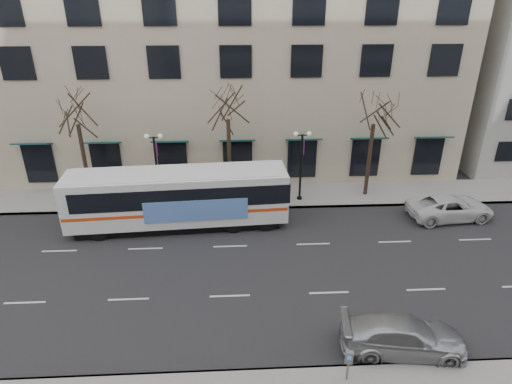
{
  "coord_description": "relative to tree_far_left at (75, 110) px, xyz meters",
  "views": [
    {
      "loc": [
        0.44,
        -19.43,
        13.76
      ],
      "look_at": [
        1.5,
        1.33,
        4.0
      ],
      "focal_mm": 30.0,
      "sensor_mm": 36.0,
      "label": 1
    }
  ],
  "objects": [
    {
      "name": "lamp_post_left",
      "position": [
        5.01,
        -0.6,
        -3.75
      ],
      "size": [
        1.22,
        0.45,
        5.21
      ],
      "color": "black",
      "rests_on": "ground"
    },
    {
      "name": "tree_far_right",
      "position": [
        20.0,
        0.0,
        -0.28
      ],
      "size": [
        3.6,
        3.6,
        8.06
      ],
      "color": "black",
      "rests_on": "ground"
    },
    {
      "name": "sidewalk_far",
      "position": [
        15.0,
        0.2,
        -6.62
      ],
      "size": [
        80.0,
        4.0,
        0.15
      ],
      "primitive_type": "cube",
      "color": "gray",
      "rests_on": "ground"
    },
    {
      "name": "city_bus",
      "position": [
        6.85,
        -3.75,
        -4.66
      ],
      "size": [
        13.91,
        3.87,
        3.73
      ],
      "rotation": [
        0.0,
        0.0,
        0.06
      ],
      "color": "white",
      "rests_on": "ground"
    },
    {
      "name": "ground",
      "position": [
        10.0,
        -8.8,
        -6.7
      ],
      "size": [
        160.0,
        160.0,
        0.0
      ],
      "primitive_type": "plane",
      "color": "black",
      "rests_on": "ground"
    },
    {
      "name": "white_pickup",
      "position": [
        24.62,
        -3.66,
        -5.92
      ],
      "size": [
        5.78,
        3.05,
        1.55
      ],
      "primitive_type": "imported",
      "rotation": [
        0.0,
        0.0,
        1.66
      ],
      "color": "white",
      "rests_on": "ground"
    },
    {
      "name": "building_hotel",
      "position": [
        8.0,
        12.2,
        5.3
      ],
      "size": [
        40.0,
        20.0,
        24.0
      ],
      "primitive_type": "cube",
      "color": "beige",
      "rests_on": "ground"
    },
    {
      "name": "lamp_post_right",
      "position": [
        15.01,
        -0.6,
        -3.75
      ],
      "size": [
        1.22,
        0.45,
        5.21
      ],
      "color": "black",
      "rests_on": "ground"
    },
    {
      "name": "tree_far_left",
      "position": [
        0.0,
        0.0,
        0.0
      ],
      "size": [
        3.6,
        3.6,
        8.34
      ],
      "color": "black",
      "rests_on": "ground"
    },
    {
      "name": "pay_station",
      "position": [
        14.56,
        -16.51,
        -5.53
      ],
      "size": [
        0.34,
        0.27,
        1.4
      ],
      "rotation": [
        0.0,
        0.0,
        -0.28
      ],
      "color": "slate",
      "rests_on": "sidewalk_near"
    },
    {
      "name": "tree_far_mid",
      "position": [
        10.0,
        0.0,
        0.21
      ],
      "size": [
        3.6,
        3.6,
        8.55
      ],
      "color": "black",
      "rests_on": "ground"
    },
    {
      "name": "silver_car",
      "position": [
        17.28,
        -15.0,
        -5.94
      ],
      "size": [
        5.42,
        2.71,
        1.51
      ],
      "primitive_type": "imported",
      "rotation": [
        0.0,
        0.0,
        1.45
      ],
      "color": "#B0B4B8",
      "rests_on": "ground"
    }
  ]
}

